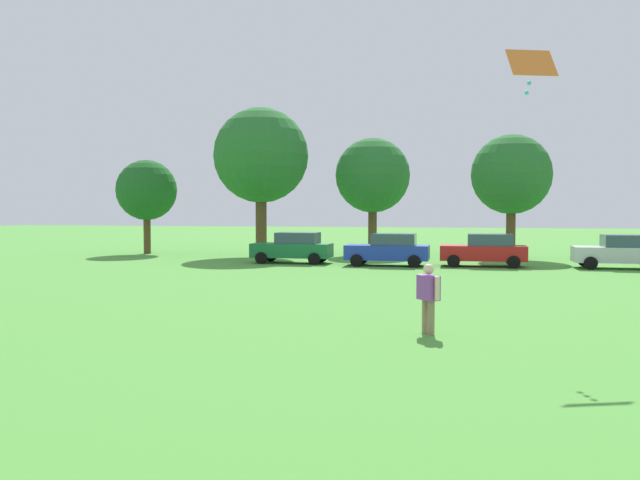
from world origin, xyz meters
name	(u,v)px	position (x,y,z in m)	size (l,w,h in m)	color
ground_plane	(416,274)	(0.00, 30.00, 0.00)	(160.00, 160.00, 0.00)	#4C9338
adult_bystander	(428,292)	(1.36, 15.62, 0.98)	(0.58, 0.63, 1.66)	#8C7259
kite	(531,66)	(3.64, 16.23, 6.26)	(1.19, 0.83, 1.08)	orange
parked_car_green_0	(293,247)	(-7.03, 34.93, 0.86)	(4.30, 2.02, 1.68)	#196B38
parked_car_blue_1	(389,249)	(-1.74, 34.35, 0.86)	(4.30, 2.02, 1.68)	#1E38AD
parked_car_red_2	(485,250)	(3.12, 34.96, 0.86)	(4.30, 2.02, 1.68)	red
parked_car_silver_3	(621,251)	(9.65, 35.12, 0.86)	(4.30, 2.02, 1.68)	silver
tree_far_left	(147,190)	(-18.51, 40.40, 4.19)	(3.98, 3.98, 6.21)	brown
tree_left	(261,156)	(-10.54, 40.21, 6.31)	(6.00, 6.00, 9.34)	brown
tree_center_left	(373,176)	(-3.85, 43.22, 5.13)	(4.88, 4.88, 7.60)	brown
tree_center_right	(511,175)	(4.77, 41.12, 4.99)	(4.74, 4.74, 7.39)	brown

